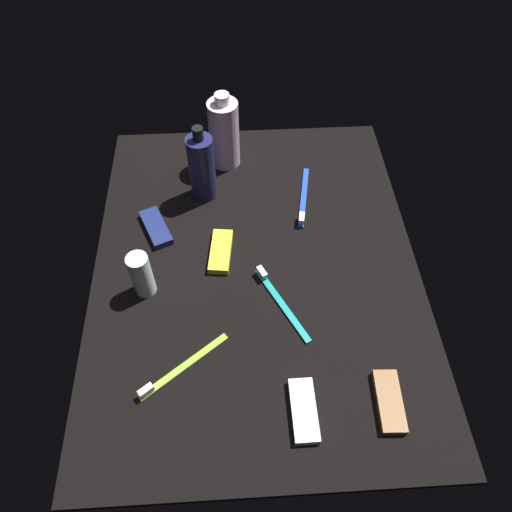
% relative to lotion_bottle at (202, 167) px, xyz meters
% --- Properties ---
extents(ground_plane, '(0.84, 0.64, 0.01)m').
position_rel_lotion_bottle_xyz_m(ground_plane, '(-0.20, -0.10, -0.08)').
color(ground_plane, black).
extents(lotion_bottle, '(0.06, 0.06, 0.18)m').
position_rel_lotion_bottle_xyz_m(lotion_bottle, '(0.00, 0.00, 0.00)').
color(lotion_bottle, '#1D1E4B').
rests_on(lotion_bottle, ground_plane).
extents(bodywash_bottle, '(0.07, 0.07, 0.18)m').
position_rel_lotion_bottle_xyz_m(bodywash_bottle, '(0.10, -0.05, 0.00)').
color(bodywash_bottle, silver).
rests_on(bodywash_bottle, ground_plane).
extents(deodorant_stick, '(0.04, 0.04, 0.10)m').
position_rel_lotion_bottle_xyz_m(deodorant_stick, '(-0.25, 0.11, -0.03)').
color(deodorant_stick, silver).
rests_on(deodorant_stick, ground_plane).
extents(toothbrush_teal, '(0.17, 0.09, 0.02)m').
position_rel_lotion_bottle_xyz_m(toothbrush_teal, '(-0.29, -0.14, -0.07)').
color(toothbrush_teal, teal).
rests_on(toothbrush_teal, ground_plane).
extents(toothbrush_lime, '(0.12, 0.15, 0.02)m').
position_rel_lotion_bottle_xyz_m(toothbrush_lime, '(-0.42, 0.04, -0.07)').
color(toothbrush_lime, '#8CD133').
rests_on(toothbrush_lime, ground_plane).
extents(toothbrush_blue, '(0.18, 0.05, 0.02)m').
position_rel_lotion_bottle_xyz_m(toothbrush_blue, '(-0.04, -0.22, -0.07)').
color(toothbrush_blue, blue).
rests_on(toothbrush_blue, ground_plane).
extents(snack_bar_yellow, '(0.11, 0.05, 0.01)m').
position_rel_lotion_bottle_xyz_m(snack_bar_yellow, '(-0.17, -0.03, -0.07)').
color(snack_bar_yellow, yellow).
rests_on(snack_bar_yellow, ground_plane).
extents(snack_bar_white, '(0.10, 0.04, 0.01)m').
position_rel_lotion_bottle_xyz_m(snack_bar_white, '(-0.50, -0.16, -0.07)').
color(snack_bar_white, white).
rests_on(snack_bar_white, ground_plane).
extents(snack_bar_navy, '(0.11, 0.08, 0.01)m').
position_rel_lotion_bottle_xyz_m(snack_bar_navy, '(-0.10, 0.10, -0.07)').
color(snack_bar_navy, navy).
rests_on(snack_bar_navy, ground_plane).
extents(snack_bar_brown, '(0.11, 0.04, 0.01)m').
position_rel_lotion_bottle_xyz_m(snack_bar_brown, '(-0.50, -0.30, -0.07)').
color(snack_bar_brown, brown).
rests_on(snack_bar_brown, ground_plane).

